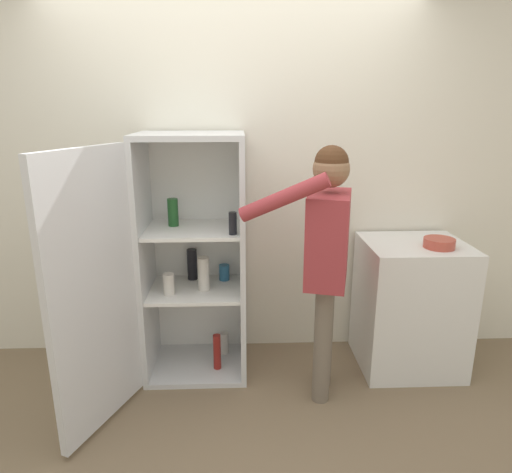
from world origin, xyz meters
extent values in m
plane|color=#7A664C|center=(0.00, 0.00, 0.00)|extent=(12.00, 12.00, 0.00)
cube|color=silver|center=(0.00, 0.98, 1.27)|extent=(7.00, 0.06, 2.55)
cube|color=silver|center=(-0.27, 0.65, 0.02)|extent=(0.68, 0.56, 0.04)
cube|color=silver|center=(-0.27, 0.65, 1.62)|extent=(0.68, 0.56, 0.04)
cube|color=white|center=(-0.27, 0.91, 0.82)|extent=(0.68, 0.03, 1.57)
cube|color=silver|center=(-0.60, 0.65, 0.82)|extent=(0.03, 0.56, 1.57)
cube|color=silver|center=(0.05, 0.65, 0.82)|extent=(0.04, 0.56, 1.57)
cube|color=white|center=(-0.27, 0.65, 0.59)|extent=(0.61, 0.49, 0.02)
cube|color=white|center=(-0.27, 0.65, 1.01)|extent=(0.61, 0.49, 0.02)
cube|color=silver|center=(-0.77, 0.07, 0.82)|extent=(0.31, 0.64, 1.57)
cylinder|color=beige|center=(-0.21, 0.62, 0.72)|extent=(0.08, 0.08, 0.23)
cylinder|color=maroon|center=(-0.13, 0.56, 0.16)|extent=(0.05, 0.05, 0.25)
cylinder|color=black|center=(-0.31, 0.82, 0.71)|extent=(0.07, 0.07, 0.22)
cylinder|color=beige|center=(-0.44, 0.55, 0.67)|extent=(0.07, 0.07, 0.14)
cylinder|color=teal|center=(-0.08, 0.80, 0.66)|extent=(0.07, 0.07, 0.11)
cylinder|color=#1E5123|center=(-0.41, 0.71, 1.12)|extent=(0.07, 0.07, 0.18)
cylinder|color=beige|center=(-0.09, 0.76, 0.12)|extent=(0.06, 0.06, 0.17)
cylinder|color=black|center=(-0.01, 0.48, 1.10)|extent=(0.05, 0.05, 0.14)
cylinder|color=#726656|center=(0.53, 0.23, 0.39)|extent=(0.11, 0.11, 0.77)
cylinder|color=#726656|center=(0.58, 0.40, 0.39)|extent=(0.11, 0.11, 0.77)
cube|color=#9E3338|center=(0.55, 0.31, 1.04)|extent=(0.33, 0.46, 0.55)
sphere|color=#8C6647|center=(0.55, 0.31, 1.45)|extent=(0.21, 0.21, 0.21)
sphere|color=#4C2D19|center=(0.55, 0.31, 1.49)|extent=(0.19, 0.19, 0.19)
cylinder|color=#9E3338|center=(0.27, 0.15, 1.32)|extent=(0.51, 0.21, 0.29)
cylinder|color=#9E3338|center=(0.61, 0.54, 1.02)|extent=(0.08, 0.08, 0.51)
cube|color=white|center=(1.22, 0.63, 0.46)|extent=(0.68, 0.60, 0.91)
cylinder|color=#B24738|center=(1.32, 0.52, 0.94)|extent=(0.20, 0.20, 0.06)
camera|label=1|loc=(0.02, -2.25, 1.80)|focal=32.00mm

